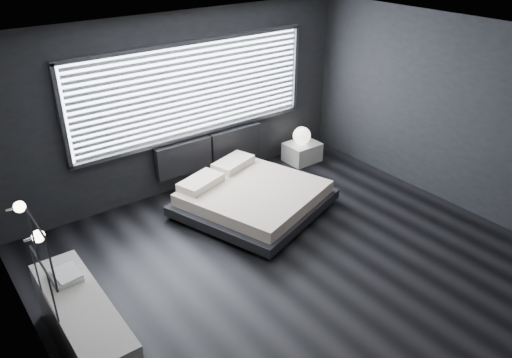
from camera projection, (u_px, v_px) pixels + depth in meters
room at (300, 168)px, 5.76m from camera, size 6.04×6.00×2.80m
window at (195, 90)px, 7.68m from camera, size 4.14×0.09×1.52m
headboard at (210, 150)px, 8.22m from camera, size 1.96×0.16×0.52m
sconce_near at (38, 236)px, 4.17m from camera, size 0.18×0.11×0.11m
sconce_far at (19, 207)px, 4.60m from camera, size 0.18×0.11×0.11m
wall_art_upper at (42, 250)px, 3.58m from camera, size 0.01×0.48×0.48m
wall_art_lower at (44, 283)px, 3.98m from camera, size 0.01×0.48×0.48m
bed at (252, 196)px, 7.53m from camera, size 2.45×2.40×0.51m
nightstand at (302, 152)px, 9.10m from camera, size 0.59×0.50×0.34m
orb_lamp at (302, 136)px, 8.93m from camera, size 0.32×0.32×0.32m
dresser at (85, 329)px, 4.94m from camera, size 0.50×1.75×0.70m
book_stack at (66, 275)px, 5.08m from camera, size 0.28×0.37×0.07m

